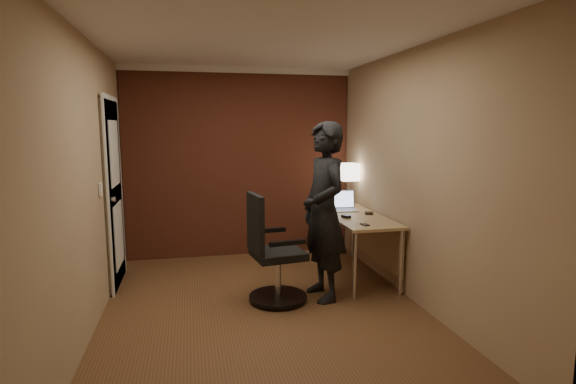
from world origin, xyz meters
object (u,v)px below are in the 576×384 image
Objects in this scene: wallet at (369,213)px; office_chair at (271,256)px; desk_lamp at (349,173)px; person at (324,212)px; mouse at (346,216)px; laptop at (342,205)px; desk at (360,225)px; phone at (365,224)px.

office_chair reaches higher than wallet.
desk_lamp is 1.44m from person.
mouse is 1.05m from office_chair.
laptop is at bearing 141.89° from person.
desk_lamp is at bearing 81.83° from desk.
desk is 2.80× the size of desk_lamp.
desk_lamp is at bearing 44.76° from office_chair.
laptop reaches higher than wallet.
phone is 0.59m from wallet.
phone is at bearing -100.16° from mouse.
office_chair is at bearing 176.35° from phone.
phone is (-0.26, -1.20, -0.41)m from desk_lamp.
desk_lamp is 0.50× the size of office_chair.
desk_lamp is 0.54m from laptop.
office_chair is (-1.04, -0.89, -0.32)m from laptop.
mouse is 0.36m from wallet.
wallet is 0.92m from person.
laptop is 0.39m from wallet.
laptop is at bearing 40.46° from office_chair.
desk is at bearing -70.66° from laptop.
mouse is 0.87× the size of phone.
mouse is (-0.23, -0.15, 0.14)m from desk.
mouse is at bearing -156.46° from wallet.
desk_lamp reaches higher than mouse.
mouse is at bearing 24.53° from office_chair.
phone reaches higher than desk.
phone is 1.02m from office_chair.
mouse is (-0.32, -0.81, -0.40)m from desk_lamp.
office_chair is (-1.25, -1.24, -0.67)m from desk_lamp.
mouse is 0.91× the size of wallet.
wallet is 1.40m from office_chair.
person is at bearing 1.05° from office_chair.
laptop is at bearing 123.66° from wallet.
wallet is at bearing -89.31° from desk_lamp.
wallet is at bearing 3.77° from mouse.
phone is at bearing -102.14° from desk_lamp.
desk is 13.04× the size of phone.
laptop reaches higher than desk.
desk is at bearing 13.64° from mouse.
mouse is at bearing 93.96° from phone.
wallet is at bearing -3.41° from desk.
desk is at bearing 26.42° from office_chair.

